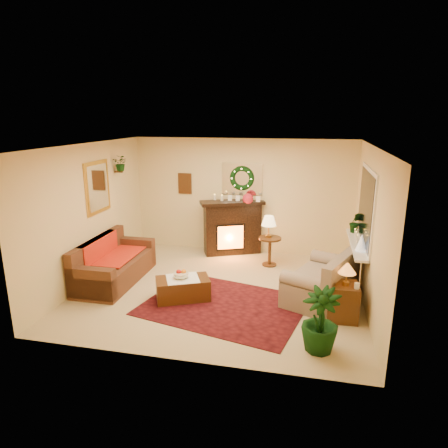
% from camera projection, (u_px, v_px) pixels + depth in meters
% --- Properties ---
extents(floor, '(5.00, 5.00, 0.00)m').
position_uv_depth(floor, '(220.00, 289.00, 7.31)').
color(floor, beige).
rests_on(floor, ground).
extents(ceiling, '(5.00, 5.00, 0.00)m').
position_uv_depth(ceiling, '(219.00, 145.00, 6.63)').
color(ceiling, white).
rests_on(ceiling, ground).
extents(wall_back, '(5.00, 5.00, 0.00)m').
position_uv_depth(wall_back, '(242.00, 196.00, 9.09)').
color(wall_back, '#EFD88C').
rests_on(wall_back, ground).
extents(wall_front, '(5.00, 5.00, 0.00)m').
position_uv_depth(wall_front, '(178.00, 267.00, 4.85)').
color(wall_front, '#EFD88C').
rests_on(wall_front, ground).
extents(wall_left, '(4.50, 4.50, 0.00)m').
position_uv_depth(wall_left, '(90.00, 214.00, 7.49)').
color(wall_left, '#EFD88C').
rests_on(wall_left, ground).
extents(wall_right, '(4.50, 4.50, 0.00)m').
position_uv_depth(wall_right, '(370.00, 229.00, 6.45)').
color(wall_right, '#EFD88C').
rests_on(wall_right, ground).
extents(area_rug, '(2.93, 2.45, 0.01)m').
position_uv_depth(area_rug, '(224.00, 305.00, 6.69)').
color(area_rug, maroon).
rests_on(area_rug, floor).
extents(sofa, '(0.86, 1.95, 0.84)m').
position_uv_depth(sofa, '(115.00, 260.00, 7.59)').
color(sofa, '#492F20').
rests_on(sofa, floor).
extents(red_throw, '(0.76, 1.23, 0.02)m').
position_uv_depth(red_throw, '(116.00, 255.00, 7.74)').
color(red_throw, red).
rests_on(red_throw, sofa).
extents(fireplace, '(1.32, 0.88, 1.16)m').
position_uv_depth(fireplace, '(232.00, 230.00, 9.13)').
color(fireplace, black).
rests_on(fireplace, floor).
extents(poinsettia, '(0.24, 0.24, 0.24)m').
position_uv_depth(poinsettia, '(248.00, 199.00, 8.82)').
color(poinsettia, red).
rests_on(poinsettia, fireplace).
extents(mantel_candle_a, '(0.06, 0.06, 0.17)m').
position_uv_depth(mantel_candle_a, '(215.00, 199.00, 9.04)').
color(mantel_candle_a, beige).
rests_on(mantel_candle_a, fireplace).
extents(mantel_candle_b, '(0.06, 0.06, 0.19)m').
position_uv_depth(mantel_candle_b, '(222.00, 200.00, 8.94)').
color(mantel_candle_b, white).
rests_on(mantel_candle_b, fireplace).
extents(mantel_mirror, '(0.92, 0.02, 0.72)m').
position_uv_depth(mantel_mirror, '(242.00, 179.00, 8.97)').
color(mantel_mirror, white).
rests_on(mantel_mirror, wall_back).
extents(wreath, '(0.55, 0.11, 0.55)m').
position_uv_depth(wreath, '(242.00, 178.00, 8.93)').
color(wreath, '#194719').
rests_on(wreath, wall_back).
extents(wall_art, '(0.32, 0.03, 0.48)m').
position_uv_depth(wall_art, '(185.00, 183.00, 9.29)').
color(wall_art, '#381E11').
rests_on(wall_art, wall_back).
extents(gold_mirror, '(0.03, 0.84, 1.00)m').
position_uv_depth(gold_mirror, '(97.00, 187.00, 7.65)').
color(gold_mirror, gold).
rests_on(gold_mirror, wall_left).
extents(hanging_plant, '(0.33, 0.28, 0.36)m').
position_uv_depth(hanging_plant, '(121.00, 171.00, 8.27)').
color(hanging_plant, '#194719').
rests_on(hanging_plant, wall_left).
extents(loveseat, '(1.37, 1.71, 0.86)m').
position_uv_depth(loveseat, '(322.00, 276.00, 6.84)').
color(loveseat, '#8A7258').
rests_on(loveseat, floor).
extents(window_frame, '(0.03, 1.86, 1.36)m').
position_uv_depth(window_frame, '(366.00, 207.00, 6.91)').
color(window_frame, white).
rests_on(window_frame, wall_right).
extents(window_glass, '(0.02, 1.70, 1.22)m').
position_uv_depth(window_glass, '(365.00, 207.00, 6.91)').
color(window_glass, black).
rests_on(window_glass, wall_right).
extents(window_sill, '(0.22, 1.86, 0.04)m').
position_uv_depth(window_sill, '(357.00, 244.00, 7.11)').
color(window_sill, white).
rests_on(window_sill, wall_right).
extents(mini_tree, '(0.18, 0.18, 0.28)m').
position_uv_depth(mini_tree, '(362.00, 242.00, 6.63)').
color(mini_tree, white).
rests_on(mini_tree, window_sill).
extents(sill_plant, '(0.29, 0.23, 0.53)m').
position_uv_depth(sill_plant, '(355.00, 223.00, 7.68)').
color(sill_plant, black).
rests_on(sill_plant, window_sill).
extents(side_table_round, '(0.52, 0.52, 0.62)m').
position_uv_depth(side_table_round, '(270.00, 251.00, 8.41)').
color(side_table_round, '#482012').
rests_on(side_table_round, floor).
extents(lamp_cream, '(0.31, 0.31, 0.47)m').
position_uv_depth(lamp_cream, '(269.00, 225.00, 8.29)').
color(lamp_cream, '#FFD98D').
rests_on(lamp_cream, side_table_round).
extents(end_table_square, '(0.49, 0.49, 0.58)m').
position_uv_depth(end_table_square, '(342.00, 302.00, 6.20)').
color(end_table_square, '#461B0E').
rests_on(end_table_square, floor).
extents(lamp_tiffany, '(0.27, 0.27, 0.40)m').
position_uv_depth(lamp_tiffany, '(347.00, 275.00, 6.05)').
color(lamp_tiffany, orange).
rests_on(lamp_tiffany, end_table_square).
extents(coffee_table, '(1.03, 0.83, 0.38)m').
position_uv_depth(coffee_table, '(183.00, 288.00, 6.87)').
color(coffee_table, black).
rests_on(coffee_table, floor).
extents(fruit_bowl, '(0.25, 0.25, 0.06)m').
position_uv_depth(fruit_bowl, '(181.00, 274.00, 6.83)').
color(fruit_bowl, silver).
rests_on(fruit_bowl, coffee_table).
extents(floor_palm, '(1.98, 1.98, 2.69)m').
position_uv_depth(floor_palm, '(320.00, 320.00, 5.30)').
color(floor_palm, '#265125').
rests_on(floor_palm, floor).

